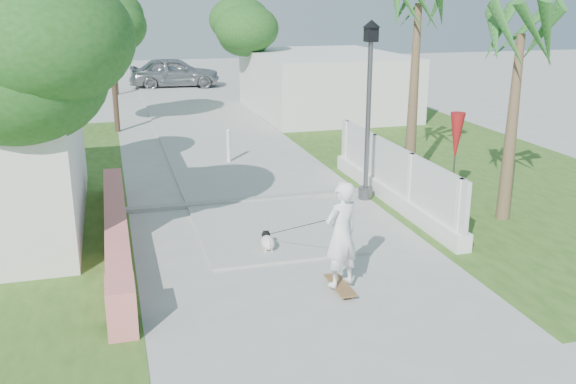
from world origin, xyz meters
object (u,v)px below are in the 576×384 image
object	(u,v)px
skateboarder	(308,230)
dog	(267,241)
patio_umbrella	(456,138)
parked_car	(175,72)
street_lamp	(369,104)
bollard	(228,145)

from	to	relation	value
skateboarder	dog	size ratio (longest dim) A/B	4.56
skateboarder	patio_umbrella	bearing A→B (deg)	-169.15
dog	parked_car	bearing A→B (deg)	92.11
street_lamp	patio_umbrella	world-z (taller)	street_lamp
street_lamp	parked_car	size ratio (longest dim) A/B	0.89
dog	parked_car	size ratio (longest dim) A/B	0.12
skateboarder	parked_car	bearing A→B (deg)	-113.38
street_lamp	skateboarder	bearing A→B (deg)	-124.54
bollard	patio_umbrella	bearing A→B (deg)	-50.09
bollard	parked_car	size ratio (longest dim) A/B	0.22
street_lamp	bollard	size ratio (longest dim) A/B	4.07
dog	patio_umbrella	bearing A→B (deg)	23.26
patio_umbrella	skateboarder	size ratio (longest dim) A/B	0.83
dog	parked_car	world-z (taller)	parked_car
patio_umbrella	skateboarder	distance (m)	5.73
bollard	patio_umbrella	world-z (taller)	patio_umbrella
street_lamp	bollard	distance (m)	5.56
bollard	parked_car	world-z (taller)	parked_car
bollard	dog	size ratio (longest dim) A/B	1.79
patio_umbrella	parked_car	distance (m)	23.93
street_lamp	parked_car	distance (m)	22.71
patio_umbrella	parked_car	bearing A→B (deg)	100.44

